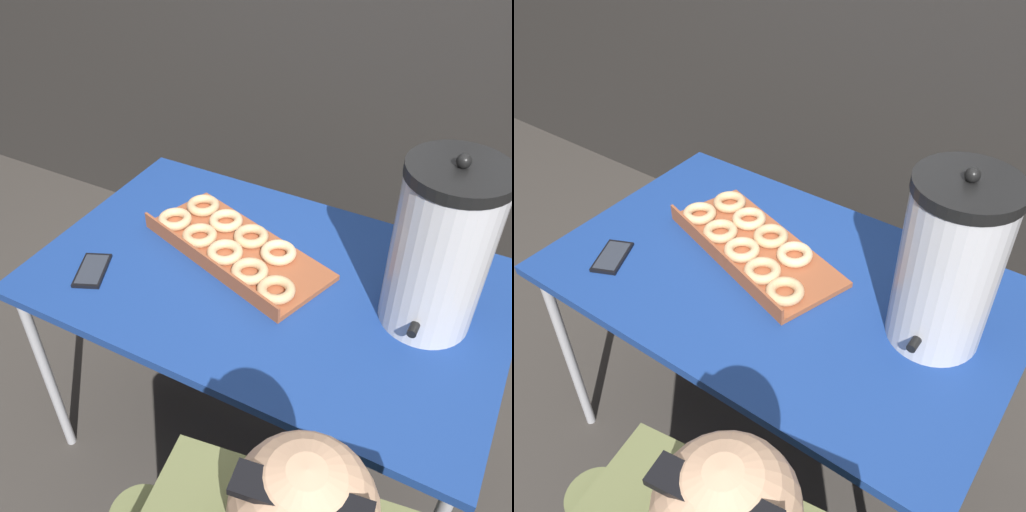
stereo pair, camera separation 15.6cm
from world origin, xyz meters
TOP-DOWN VIEW (x-y plane):
  - ground_plane at (0.00, 0.00)m, footprint 12.00×12.00m
  - folding_table at (0.00, 0.00)m, footprint 1.30×0.80m
  - donut_box at (-0.14, 0.05)m, footprint 0.62×0.41m
  - coffee_urn at (0.42, 0.05)m, footprint 0.24×0.27m
  - cell_phone at (-0.45, -0.21)m, footprint 0.13×0.16m

SIDE VIEW (x-z plane):
  - ground_plane at x=0.00m, z-range 0.00..0.00m
  - folding_table at x=0.00m, z-range 0.33..1.10m
  - cell_phone at x=-0.45m, z-range 0.77..0.78m
  - donut_box at x=-0.14m, z-range 0.76..0.81m
  - coffee_urn at x=0.42m, z-range 0.75..1.23m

